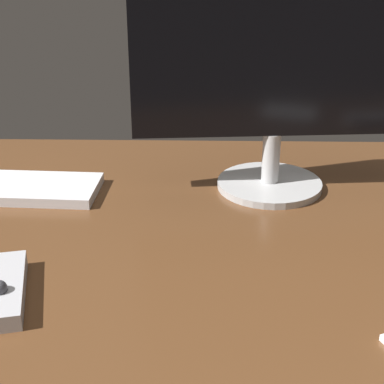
# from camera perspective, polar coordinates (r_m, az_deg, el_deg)

# --- Properties ---
(desk) EXTENTS (1.40, 0.84, 0.02)m
(desk) POSITION_cam_1_polar(r_m,az_deg,el_deg) (0.99, 2.11, -3.79)
(desk) COLOR brown
(desk) RESTS_ON ground
(monitor) EXTENTS (0.51, 0.20, 0.50)m
(monitor) POSITION_cam_1_polar(r_m,az_deg,el_deg) (1.06, 8.23, 14.26)
(monitor) COLOR silver
(monitor) RESTS_ON desk
(keyboard) EXTENTS (0.37, 0.14, 0.02)m
(keyboard) POSITION_cam_1_polar(r_m,az_deg,el_deg) (1.16, -17.79, 0.41)
(keyboard) COLOR white
(keyboard) RESTS_ON desk
(media_remote) EXTENTS (0.09, 0.17, 0.04)m
(media_remote) POSITION_cam_1_polar(r_m,az_deg,el_deg) (0.84, -17.77, -8.91)
(media_remote) COLOR #B7B7BC
(media_remote) RESTS_ON desk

